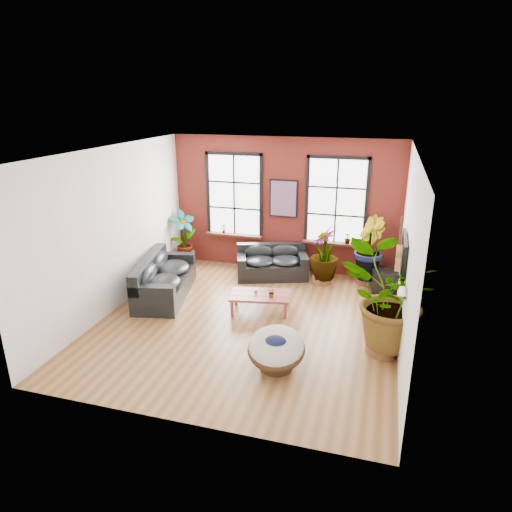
# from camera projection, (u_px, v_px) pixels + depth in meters

# --- Properties ---
(room) EXTENTS (6.04, 6.54, 3.54)m
(room) POSITION_uv_depth(u_px,v_px,m) (250.00, 240.00, 9.08)
(room) COLOR brown
(room) RESTS_ON ground
(sofa_back) EXTENTS (1.97, 1.40, 0.82)m
(sofa_back) POSITION_uv_depth(u_px,v_px,m) (272.00, 263.00, 11.79)
(sofa_back) COLOR black
(sofa_back) RESTS_ON ground
(sofa_left) EXTENTS (1.44, 2.49, 0.92)m
(sofa_left) POSITION_uv_depth(u_px,v_px,m) (163.00, 279.00, 10.63)
(sofa_left) COLOR black
(sofa_left) RESTS_ON ground
(coffee_table) EXTENTS (1.39, 0.95, 0.49)m
(coffee_table) POSITION_uv_depth(u_px,v_px,m) (260.00, 296.00, 9.86)
(coffee_table) COLOR brown
(coffee_table) RESTS_ON ground
(papasan_chair) EXTENTS (1.05, 1.06, 0.74)m
(papasan_chair) POSITION_uv_depth(u_px,v_px,m) (276.00, 349.00, 7.78)
(papasan_chair) COLOR #3A2615
(papasan_chair) RESTS_ON ground
(poster) EXTENTS (0.74, 0.06, 0.98)m
(poster) POSITION_uv_depth(u_px,v_px,m) (284.00, 199.00, 11.77)
(poster) COLOR black
(poster) RESTS_ON room
(tv_wall_unit) EXTENTS (0.13, 1.86, 1.20)m
(tv_wall_unit) POSITION_uv_depth(u_px,v_px,m) (402.00, 256.00, 8.79)
(tv_wall_unit) COLOR black
(tv_wall_unit) RESTS_ON room
(media_box) EXTENTS (0.71, 0.61, 0.54)m
(media_box) POSITION_uv_depth(u_px,v_px,m) (385.00, 281.00, 10.93)
(media_box) COLOR black
(media_box) RESTS_ON ground
(pot_back_left) EXTENTS (0.59, 0.59, 0.39)m
(pot_back_left) POSITION_uv_depth(u_px,v_px,m) (185.00, 258.00, 12.65)
(pot_back_left) COLOR brown
(pot_back_left) RESTS_ON ground
(pot_back_right) EXTENTS (0.63, 0.63, 0.37)m
(pot_back_right) POSITION_uv_depth(u_px,v_px,m) (367.00, 276.00, 11.43)
(pot_back_right) COLOR brown
(pot_back_right) RESTS_ON ground
(pot_right_wall) EXTENTS (0.74, 0.74, 0.42)m
(pot_right_wall) POSITION_uv_depth(u_px,v_px,m) (381.00, 343.00, 8.30)
(pot_right_wall) COLOR brown
(pot_right_wall) RESTS_ON ground
(pot_mid) EXTENTS (0.60, 0.60, 0.34)m
(pot_mid) POSITION_uv_depth(u_px,v_px,m) (322.00, 277.00, 11.43)
(pot_mid) COLOR brown
(pot_mid) RESTS_ON ground
(floor_plant_back_left) EXTENTS (0.87, 0.89, 1.41)m
(floor_plant_back_left) POSITION_uv_depth(u_px,v_px,m) (183.00, 236.00, 12.42)
(floor_plant_back_left) COLOR #174913
(floor_plant_back_left) RESTS_ON ground
(floor_plant_back_right) EXTENTS (0.85, 0.98, 1.56)m
(floor_plant_back_right) POSITION_uv_depth(u_px,v_px,m) (368.00, 248.00, 11.18)
(floor_plant_back_right) COLOR #174913
(floor_plant_back_right) RESTS_ON ground
(floor_plant_right_wall) EXTENTS (1.83, 1.64, 1.86)m
(floor_plant_right_wall) POSITION_uv_depth(u_px,v_px,m) (387.00, 300.00, 7.98)
(floor_plant_right_wall) COLOR #174913
(floor_plant_right_wall) RESTS_ON ground
(floor_plant_mid) EXTENTS (0.91, 0.91, 1.30)m
(floor_plant_mid) POSITION_uv_depth(u_px,v_px,m) (324.00, 253.00, 11.22)
(floor_plant_mid) COLOR #174913
(floor_plant_mid) RESTS_ON ground
(table_plant) EXTENTS (0.24, 0.23, 0.22)m
(table_plant) POSITION_uv_depth(u_px,v_px,m) (272.00, 292.00, 9.66)
(table_plant) COLOR #174913
(table_plant) RESTS_ON coffee_table
(sill_plant_left) EXTENTS (0.17, 0.17, 0.27)m
(sill_plant_left) POSITION_uv_depth(u_px,v_px,m) (224.00, 228.00, 12.45)
(sill_plant_left) COLOR #174913
(sill_plant_left) RESTS_ON room
(sill_plant_right) EXTENTS (0.19, 0.19, 0.27)m
(sill_plant_right) POSITION_uv_depth(u_px,v_px,m) (348.00, 238.00, 11.58)
(sill_plant_right) COLOR #174913
(sill_plant_right) RESTS_ON room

